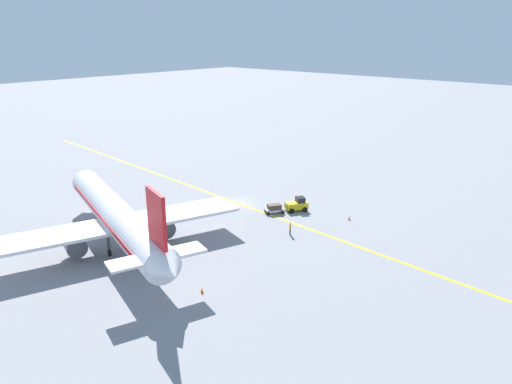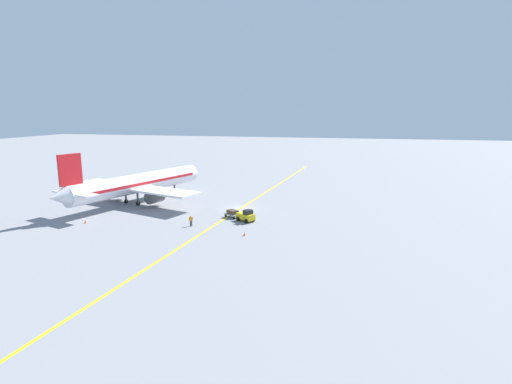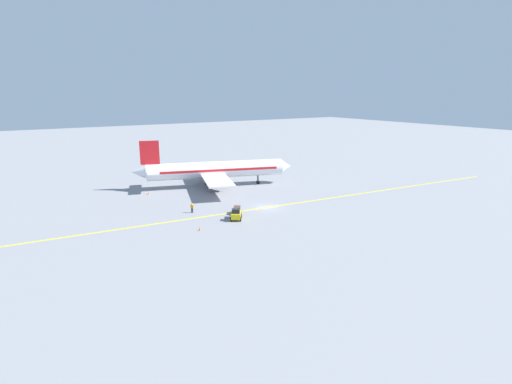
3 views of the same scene
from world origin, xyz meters
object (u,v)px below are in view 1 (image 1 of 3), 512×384
at_px(baggage_tug_white, 297,205).
at_px(baggage_cart_trailing, 274,208).
at_px(traffic_cone_mid_apron, 349,218).
at_px(traffic_cone_near_nose, 202,290).
at_px(airplane_at_gate, 117,218).
at_px(ground_crew_worker, 290,228).

xyz_separation_m(baggage_tug_white, baggage_cart_trailing, (-2.78, 1.78, -0.14)).
height_order(baggage_cart_trailing, traffic_cone_mid_apron, baggage_cart_trailing).
relative_size(baggage_tug_white, traffic_cone_near_nose, 6.06).
bearing_deg(traffic_cone_mid_apron, baggage_tug_white, 103.20).
bearing_deg(baggage_cart_trailing, airplane_at_gate, 163.91).
xyz_separation_m(baggage_cart_trailing, ground_crew_worker, (-4.67, -6.37, 0.15)).
xyz_separation_m(airplane_at_gate, traffic_cone_mid_apron, (25.14, -15.05, -3.43)).
relative_size(airplane_at_gate, traffic_cone_mid_apron, 63.11).
bearing_deg(airplane_at_gate, traffic_cone_near_nose, -92.92).
xyz_separation_m(baggage_cart_trailing, traffic_cone_near_nose, (-21.39, -8.80, -0.49)).
xyz_separation_m(airplane_at_gate, ground_crew_worker, (15.97, -12.32, -2.80)).
xyz_separation_m(traffic_cone_near_nose, traffic_cone_mid_apron, (25.89, -0.30, 0.00)).
height_order(baggage_cart_trailing, traffic_cone_near_nose, baggage_cart_trailing).
height_order(airplane_at_gate, traffic_cone_mid_apron, airplane_at_gate).
bearing_deg(baggage_tug_white, airplane_at_gate, 161.73).
distance_m(baggage_cart_trailing, traffic_cone_near_nose, 23.14).
bearing_deg(traffic_cone_mid_apron, airplane_at_gate, 149.09).
distance_m(airplane_at_gate, baggage_tug_white, 24.82).
bearing_deg(airplane_at_gate, baggage_tug_white, -18.27).
xyz_separation_m(baggage_cart_trailing, traffic_cone_mid_apron, (4.50, -9.10, -0.49)).
height_order(airplane_at_gate, baggage_cart_trailing, airplane_at_gate).
bearing_deg(airplane_at_gate, ground_crew_worker, -37.64).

